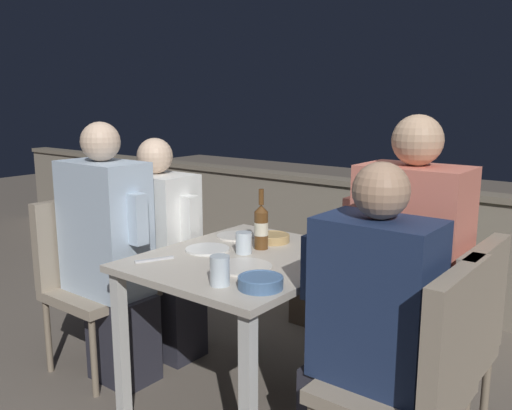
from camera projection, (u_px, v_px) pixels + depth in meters
name	position (u px, v px, depth m)	size (l,w,h in m)	color
ground_plane	(247.00, 404.00, 2.52)	(16.00, 16.00, 0.00)	#665B51
parapet_wall	(399.00, 243.00, 3.73)	(9.00, 0.18, 0.82)	gray
dining_table	(246.00, 277.00, 2.40)	(0.81, 0.95, 0.72)	#BCB2A3
planter_hedge	(366.00, 276.00, 3.25)	(0.86, 0.47, 0.63)	brown
chair_left_near	(87.00, 268.00, 2.82)	(0.45, 0.45, 0.89)	gray
person_blue_shirt	(110.00, 254.00, 2.67)	(0.50, 0.26, 1.29)	#282833
chair_left_far	(138.00, 254.00, 3.08)	(0.45, 0.45, 0.89)	gray
person_white_polo	(162.00, 249.00, 2.94)	(0.50, 0.26, 1.19)	#282833
chair_right_near	(422.00, 370.00, 1.77)	(0.45, 0.45, 0.89)	gray
person_navy_jumper	(366.00, 333.00, 1.88)	(0.48, 0.26, 1.20)	#282833
chair_right_far	(451.00, 334.00, 2.03)	(0.45, 0.45, 0.89)	gray
person_coral_top	(402.00, 286.00, 2.12)	(0.49, 0.26, 1.34)	#282833
beer_bottle	(261.00, 226.00, 2.49)	(0.07, 0.07, 0.28)	brown
plate_0	(244.00, 267.00, 2.22)	(0.23, 0.23, 0.01)	silver
plate_1	(208.00, 249.00, 2.48)	(0.20, 0.20, 0.01)	white
plate_2	(236.00, 236.00, 2.72)	(0.19, 0.19, 0.01)	silver
bowl_0	(273.00, 237.00, 2.62)	(0.16, 0.16, 0.04)	tan
bowl_1	(261.00, 281.00, 1.98)	(0.17, 0.17, 0.05)	#4C709E
glass_cup_0	(337.00, 243.00, 2.38)	(0.07, 0.07, 0.12)	silver
glass_cup_1	(220.00, 271.00, 2.01)	(0.07, 0.07, 0.11)	silver
glass_cup_2	(244.00, 243.00, 2.42)	(0.07, 0.07, 0.10)	silver
fork_0	(154.00, 260.00, 2.32)	(0.09, 0.16, 0.01)	silver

